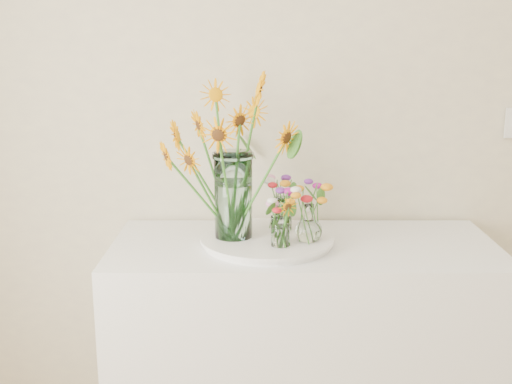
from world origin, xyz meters
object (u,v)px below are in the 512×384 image
small_vase_c (282,214)px  counter (302,356)px  small_vase_a (280,232)px  mason_jar (233,195)px  tray (267,241)px  small_vase_b (309,223)px

small_vase_c → counter: bearing=-47.5°
counter → small_vase_a: size_ratio=12.53×
small_vase_a → mason_jar: bearing=147.6°
tray → small_vase_b: small_vase_b is taller
small_vase_a → counter: bearing=51.3°
counter → small_vase_b: small_vase_b is taller
mason_jar → small_vase_c: 0.22m
counter → tray: tray is taller
counter → small_vase_c: bearing=132.5°
tray → small_vase_c: size_ratio=3.67×
counter → small_vase_a: small_vase_a is taller
small_vase_a → tray: bearing=113.7°
counter → tray: bearing=-173.5°
tray → small_vase_b: 0.17m
mason_jar → small_vase_c: bearing=27.8°
small_vase_b → small_vase_c: size_ratio=1.10×
tray → small_vase_a: (0.04, -0.10, 0.07)m
tray → mason_jar: mason_jar is taller
tray → mason_jar: bearing=177.4°
small_vase_a → small_vase_b: 0.12m
tray → mason_jar: size_ratio=1.46×
mason_jar → small_vase_c: size_ratio=2.52×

